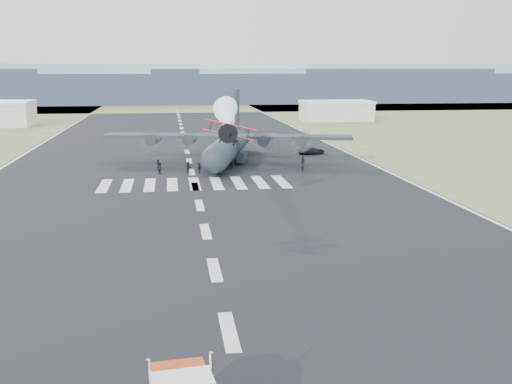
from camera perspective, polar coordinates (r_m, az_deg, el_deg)
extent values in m
plane|color=black|center=(39.26, -2.42, -12.27)|extent=(500.00, 500.00, 0.00)
cube|color=olive|center=(266.39, -7.09, 7.59)|extent=(500.00, 80.00, 0.00)
cube|color=#8697AB|center=(302.38, -19.78, 9.04)|extent=(150.00, 50.00, 17.00)
cube|color=#8697AB|center=(296.08, -7.20, 9.18)|extent=(150.00, 50.00, 13.00)
cube|color=#8697AB|center=(303.80, 5.31, 9.45)|extent=(150.00, 50.00, 15.00)
cube|color=#8697AB|center=(324.62, 16.72, 9.32)|extent=(150.00, 50.00, 17.00)
cube|color=beige|center=(192.77, 7.13, 7.09)|extent=(20.00, 12.00, 5.20)
cube|color=silver|center=(192.60, 7.15, 7.95)|extent=(20.50, 12.50, 0.80)
cube|color=white|center=(26.59, -6.58, -16.51)|extent=(2.60, 1.83, 0.49)
cylinder|color=#B90C22|center=(69.70, -2.39, 5.39)|extent=(1.19, 4.73, 0.84)
sphere|color=black|center=(69.85, -2.39, 5.68)|extent=(0.65, 0.65, 0.65)
cylinder|color=black|center=(67.46, -2.35, 5.21)|extent=(0.97, 0.63, 0.94)
cylinder|color=black|center=(67.14, -2.35, 5.18)|extent=(2.05, 0.18, 2.06)
cube|color=#B90C22|center=(69.36, -2.38, 5.10)|extent=(5.56, 1.34, 1.28)
cube|color=#B90C22|center=(68.97, -2.38, 6.00)|extent=(5.74, 1.36, 1.32)
cube|color=#B90C22|center=(71.80, -2.42, 5.93)|extent=(0.16, 0.85, 0.94)
cube|color=#B90C22|center=(71.84, -2.42, 5.56)|extent=(1.91, 0.79, 0.07)
cylinder|color=black|center=(69.06, -2.99, 4.40)|extent=(0.14, 0.42, 0.41)
cylinder|color=black|center=(69.09, -1.75, 4.41)|extent=(0.14, 0.42, 0.41)
sphere|color=white|center=(72.02, -2.42, 5.58)|extent=(0.65, 0.65, 0.65)
sphere|color=white|center=(74.26, -2.46, 5.76)|extent=(0.85, 0.85, 0.85)
sphere|color=white|center=(76.49, -2.49, 5.94)|extent=(1.05, 1.05, 1.05)
sphere|color=white|center=(78.72, -2.52, 6.10)|extent=(1.25, 1.25, 1.25)
sphere|color=white|center=(80.96, -2.54, 6.25)|extent=(1.45, 1.45, 1.45)
sphere|color=white|center=(83.19, -2.57, 6.40)|extent=(1.65, 1.65, 1.65)
sphere|color=white|center=(85.43, -2.60, 6.54)|extent=(1.85, 1.85, 1.85)
sphere|color=white|center=(87.67, -2.62, 6.67)|extent=(2.05, 2.05, 2.05)
sphere|color=white|center=(89.90, -2.64, 6.80)|extent=(2.25, 2.25, 2.25)
sphere|color=white|center=(92.14, -2.66, 6.92)|extent=(2.45, 2.45, 2.45)
sphere|color=white|center=(94.38, -2.68, 7.03)|extent=(2.65, 2.65, 2.65)
sphere|color=white|center=(96.62, -2.70, 7.14)|extent=(2.85, 2.85, 2.85)
sphere|color=white|center=(98.85, -2.72, 7.24)|extent=(3.05, 3.05, 3.05)
sphere|color=white|center=(101.09, -2.74, 7.34)|extent=(3.25, 3.25, 3.25)
sphere|color=white|center=(103.33, -2.75, 7.44)|extent=(3.45, 3.45, 3.45)
sphere|color=white|center=(105.57, -2.77, 7.53)|extent=(3.65, 3.65, 3.65)
cylinder|color=#212931|center=(105.60, -2.52, 3.99)|extent=(10.19, 28.46, 4.04)
sphere|color=#212931|center=(91.72, -3.68, 2.91)|extent=(4.04, 4.04, 4.04)
cone|color=#212931|center=(119.53, -1.63, 4.82)|extent=(5.28, 6.80, 4.04)
cube|color=#212931|center=(104.38, -2.60, 4.97)|extent=(40.32, 13.06, 0.50)
cylinder|color=#212931|center=(106.23, -9.15, 4.67)|extent=(2.62, 4.14, 1.82)
cylinder|color=#3F3F44|center=(104.28, -9.42, 4.55)|extent=(3.36, 0.81, 3.43)
cylinder|color=#212931|center=(104.92, -5.93, 4.67)|extent=(2.62, 4.14, 1.82)
cylinder|color=#3F3F44|center=(102.95, -6.14, 4.55)|extent=(3.36, 0.81, 3.43)
cylinder|color=#212931|center=(103.31, 0.71, 4.63)|extent=(2.62, 4.14, 1.82)
cylinder|color=#3F3F44|center=(101.31, 0.62, 4.51)|extent=(3.36, 0.81, 3.43)
cylinder|color=#212931|center=(103.03, 4.08, 4.59)|extent=(2.62, 4.14, 1.82)
cylinder|color=#3F3F44|center=(101.03, 4.06, 4.46)|extent=(3.36, 0.81, 3.43)
cube|color=#212931|center=(117.09, -1.76, 7.17)|extent=(1.60, 4.56, 8.08)
cube|color=#212931|center=(117.95, -1.72, 5.13)|extent=(14.45, 6.08, 0.35)
cube|color=#212931|center=(107.09, -3.62, 3.26)|extent=(2.52, 6.18, 1.62)
cylinder|color=black|center=(107.17, -3.62, 2.97)|extent=(0.74, 1.19, 1.11)
cube|color=#212931|center=(106.52, -1.26, 3.24)|extent=(2.52, 6.18, 1.62)
cylinder|color=black|center=(106.59, -1.26, 2.94)|extent=(0.74, 1.19, 1.11)
cylinder|color=black|center=(95.01, -3.39, 1.87)|extent=(0.59, 0.98, 0.91)
imported|color=black|center=(117.33, 4.95, 3.71)|extent=(5.38, 3.50, 1.38)
imported|color=black|center=(98.63, -3.70, 2.46)|extent=(0.79, 0.82, 1.76)
imported|color=black|center=(96.08, -8.50, 2.12)|extent=(0.87, 0.98, 1.72)
imported|color=black|center=(95.97, -5.12, 2.17)|extent=(1.07, 1.16, 1.68)
imported|color=black|center=(100.79, 4.18, 2.67)|extent=(1.17, 1.18, 1.88)
imported|color=black|center=(101.00, -2.08, 2.66)|extent=(0.74, 0.95, 1.72)
imported|color=black|center=(96.34, -6.05, 2.19)|extent=(1.29, 1.59, 1.69)
imported|color=black|center=(97.82, 4.19, 2.34)|extent=(0.57, 0.66, 1.63)
imported|color=black|center=(100.28, -8.67, 2.45)|extent=(0.77, 0.90, 1.59)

